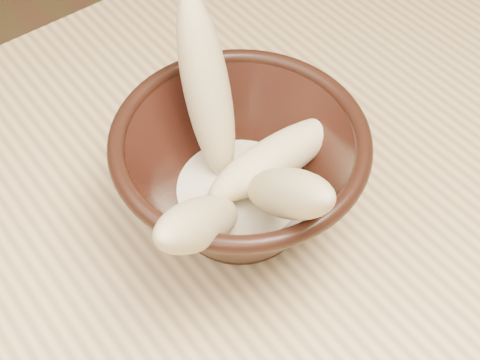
{
  "coord_description": "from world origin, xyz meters",
  "views": [
    {
      "loc": [
        -0.12,
        -0.16,
        1.19
      ],
      "look_at": [
        0.07,
        0.09,
        0.8
      ],
      "focal_mm": 50.0,
      "sensor_mm": 36.0,
      "label": 1
    }
  ],
  "objects": [
    {
      "name": "banana_across",
      "position": [
        0.09,
        0.08,
        0.81
      ],
      "size": [
        0.12,
        0.04,
        0.04
      ],
      "primitive_type": "ellipsoid",
      "rotation": [
        1.48,
        0.0,
        1.52
      ],
      "color": "tan",
      "rests_on": "bowl"
    },
    {
      "name": "banana_left",
      "position": [
        0.01,
        0.05,
        0.84
      ],
      "size": [
        0.12,
        0.09,
        0.13
      ],
      "primitive_type": "ellipsoid",
      "rotation": [
        0.76,
        0.0,
        -1.02
      ],
      "color": "tan",
      "rests_on": "bowl"
    },
    {
      "name": "banana_upright",
      "position": [
        0.07,
        0.13,
        0.85
      ],
      "size": [
        0.06,
        0.1,
        0.15
      ],
      "primitive_type": "ellipsoid",
      "rotation": [
        0.43,
        0.0,
        2.87
      ],
      "color": "tan",
      "rests_on": "bowl"
    },
    {
      "name": "milk_puddle",
      "position": [
        0.07,
        0.09,
        0.78
      ],
      "size": [
        0.1,
        0.1,
        0.01
      ],
      "primitive_type": "cylinder",
      "color": "beige",
      "rests_on": "bowl"
    },
    {
      "name": "banana_front",
      "position": [
        0.06,
        0.03,
        0.84
      ],
      "size": [
        0.06,
        0.13,
        0.13
      ],
      "primitive_type": "ellipsoid",
      "rotation": [
        0.74,
        0.0,
        -0.25
      ],
      "color": "tan",
      "rests_on": "bowl"
    },
    {
      "name": "bowl",
      "position": [
        0.07,
        0.09,
        0.81
      ],
      "size": [
        0.19,
        0.19,
        0.1
      ],
      "rotation": [
        0.0,
        0.0,
        -0.37
      ],
      "color": "black",
      "rests_on": "table"
    }
  ]
}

